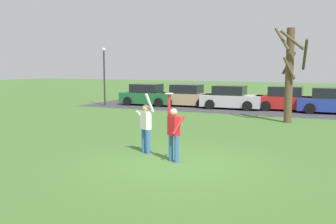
{
  "coord_description": "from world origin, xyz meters",
  "views": [
    {
      "loc": [
        4.28,
        -10.17,
        2.93
      ],
      "look_at": [
        -0.79,
        1.21,
        1.39
      ],
      "focal_mm": 39.98,
      "sensor_mm": 36.0,
      "label": 1
    }
  ],
  "objects_px": {
    "person_catcher": "(174,130)",
    "parked_car_red": "(287,99)",
    "parked_car_green": "(148,95)",
    "parked_car_silver": "(231,98)",
    "bare_tree_tall": "(290,72)",
    "frisbee_disc": "(169,93)",
    "lamppost_by_lot": "(104,71)",
    "parked_car_tan": "(188,96)",
    "parked_car_blue": "(332,102)",
    "person_defender": "(146,124)"
  },
  "relations": [
    {
      "from": "person_catcher",
      "to": "parked_car_blue",
      "type": "bearing_deg",
      "value": -78.85
    },
    {
      "from": "parked_car_tan",
      "to": "parked_car_silver",
      "type": "bearing_deg",
      "value": -5.86
    },
    {
      "from": "person_catcher",
      "to": "parked_car_green",
      "type": "relative_size",
      "value": 0.5
    },
    {
      "from": "parked_car_tan",
      "to": "parked_car_blue",
      "type": "height_order",
      "value": "same"
    },
    {
      "from": "bare_tree_tall",
      "to": "lamppost_by_lot",
      "type": "bearing_deg",
      "value": 166.27
    },
    {
      "from": "parked_car_blue",
      "to": "bare_tree_tall",
      "type": "relative_size",
      "value": 0.84
    },
    {
      "from": "parked_car_blue",
      "to": "parked_car_silver",
      "type": "bearing_deg",
      "value": 179.63
    },
    {
      "from": "frisbee_disc",
      "to": "parked_car_tan",
      "type": "bearing_deg",
      "value": 108.82
    },
    {
      "from": "person_defender",
      "to": "frisbee_disc",
      "type": "bearing_deg",
      "value": 0.0
    },
    {
      "from": "parked_car_green",
      "to": "person_defender",
      "type": "bearing_deg",
      "value": -63.98
    },
    {
      "from": "person_catcher",
      "to": "person_defender",
      "type": "xyz_separation_m",
      "value": [
        -1.31,
        0.68,
        -0.0
      ]
    },
    {
      "from": "person_defender",
      "to": "lamppost_by_lot",
      "type": "bearing_deg",
      "value": 155.85
    },
    {
      "from": "parked_car_tan",
      "to": "parked_car_blue",
      "type": "xyz_separation_m",
      "value": [
        9.67,
        -0.24,
        0.0
      ]
    },
    {
      "from": "person_catcher",
      "to": "bare_tree_tall",
      "type": "relative_size",
      "value": 0.43
    },
    {
      "from": "bare_tree_tall",
      "to": "lamppost_by_lot",
      "type": "distance_m",
      "value": 13.87
    },
    {
      "from": "parked_car_green",
      "to": "lamppost_by_lot",
      "type": "xyz_separation_m",
      "value": [
        -2.78,
        -1.61,
        1.86
      ]
    },
    {
      "from": "parked_car_green",
      "to": "parked_car_tan",
      "type": "xyz_separation_m",
      "value": [
        3.07,
        0.46,
        0.0
      ]
    },
    {
      "from": "bare_tree_tall",
      "to": "parked_car_silver",
      "type": "bearing_deg",
      "value": 130.54
    },
    {
      "from": "frisbee_disc",
      "to": "lamppost_by_lot",
      "type": "height_order",
      "value": "lamppost_by_lot"
    },
    {
      "from": "frisbee_disc",
      "to": "parked_car_blue",
      "type": "height_order",
      "value": "frisbee_disc"
    },
    {
      "from": "parked_car_tan",
      "to": "parked_car_red",
      "type": "height_order",
      "value": "same"
    },
    {
      "from": "bare_tree_tall",
      "to": "lamppost_by_lot",
      "type": "xyz_separation_m",
      "value": [
        -13.47,
        3.29,
        -0.03
      ]
    },
    {
      "from": "parked_car_green",
      "to": "parked_car_silver",
      "type": "distance_m",
      "value": 6.35
    },
    {
      "from": "frisbee_disc",
      "to": "bare_tree_tall",
      "type": "height_order",
      "value": "bare_tree_tall"
    },
    {
      "from": "frisbee_disc",
      "to": "parked_car_red",
      "type": "relative_size",
      "value": 0.06
    },
    {
      "from": "person_catcher",
      "to": "person_defender",
      "type": "distance_m",
      "value": 1.47
    },
    {
      "from": "person_catcher",
      "to": "parked_car_blue",
      "type": "height_order",
      "value": "person_catcher"
    },
    {
      "from": "parked_car_blue",
      "to": "bare_tree_tall",
      "type": "height_order",
      "value": "bare_tree_tall"
    },
    {
      "from": "parked_car_silver",
      "to": "parked_car_green",
      "type": "bearing_deg",
      "value": -179.27
    },
    {
      "from": "parked_car_silver",
      "to": "parked_car_red",
      "type": "height_order",
      "value": "same"
    },
    {
      "from": "frisbee_disc",
      "to": "bare_tree_tall",
      "type": "relative_size",
      "value": 0.05
    },
    {
      "from": "parked_car_tan",
      "to": "frisbee_disc",
      "type": "bearing_deg",
      "value": -71.99
    },
    {
      "from": "person_catcher",
      "to": "parked_car_red",
      "type": "relative_size",
      "value": 0.5
    },
    {
      "from": "frisbee_disc",
      "to": "lamppost_by_lot",
      "type": "xyz_separation_m",
      "value": [
        -10.98,
        12.99,
        0.49
      ]
    },
    {
      "from": "parked_car_red",
      "to": "parked_car_green",
      "type": "bearing_deg",
      "value": -176.85
    },
    {
      "from": "person_catcher",
      "to": "parked_car_silver",
      "type": "relative_size",
      "value": 0.5
    },
    {
      "from": "person_defender",
      "to": "lamppost_by_lot",
      "type": "height_order",
      "value": "lamppost_by_lot"
    },
    {
      "from": "frisbee_disc",
      "to": "parked_car_red",
      "type": "xyz_separation_m",
      "value": [
        1.79,
        15.29,
        -1.37
      ]
    },
    {
      "from": "person_defender",
      "to": "frisbee_disc",
      "type": "distance_m",
      "value": 1.67
    },
    {
      "from": "person_catcher",
      "to": "parked_car_tan",
      "type": "distance_m",
      "value": 16.08
    },
    {
      "from": "parked_car_tan",
      "to": "parked_car_silver",
      "type": "distance_m",
      "value": 3.29
    },
    {
      "from": "person_catcher",
      "to": "person_defender",
      "type": "height_order",
      "value": "person_catcher"
    },
    {
      "from": "person_defender",
      "to": "parked_car_blue",
      "type": "bearing_deg",
      "value": 95.74
    },
    {
      "from": "parked_car_blue",
      "to": "parked_car_red",
      "type": "bearing_deg",
      "value": 169.4
    },
    {
      "from": "parked_car_silver",
      "to": "lamppost_by_lot",
      "type": "xyz_separation_m",
      "value": [
        -9.13,
        -1.78,
        1.86
      ]
    },
    {
      "from": "parked_car_red",
      "to": "lamppost_by_lot",
      "type": "bearing_deg",
      "value": -170.58
    },
    {
      "from": "parked_car_blue",
      "to": "lamppost_by_lot",
      "type": "height_order",
      "value": "lamppost_by_lot"
    },
    {
      "from": "parked_car_tan",
      "to": "parked_car_blue",
      "type": "bearing_deg",
      "value": -2.24
    },
    {
      "from": "frisbee_disc",
      "to": "parked_car_green",
      "type": "height_order",
      "value": "frisbee_disc"
    },
    {
      "from": "parked_car_silver",
      "to": "lamppost_by_lot",
      "type": "relative_size",
      "value": 0.97
    }
  ]
}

